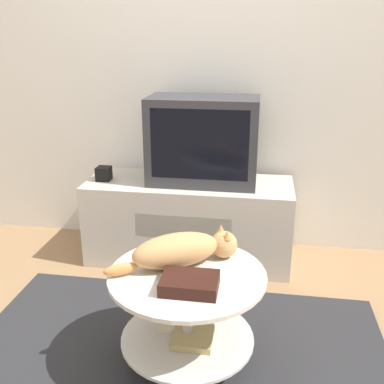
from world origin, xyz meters
name	(u,v)px	position (x,y,z in m)	size (l,w,h in m)	color
ground_plane	(173,367)	(0.00, 0.00, 0.00)	(12.00, 12.00, 0.00)	#93704C
wall_back	(212,51)	(0.00, 1.36, 1.30)	(8.00, 0.05, 2.60)	silver
rug	(173,366)	(0.00, 0.00, 0.01)	(1.94, 1.30, 0.02)	#28282B
tv_stand	(189,221)	(-0.10, 1.04, 0.26)	(1.29, 0.47, 0.53)	beige
tv	(203,141)	(-0.01, 1.06, 0.79)	(0.66, 0.35, 0.53)	#333338
speaker	(104,174)	(-0.63, 1.00, 0.57)	(0.09, 0.09, 0.09)	black
coffee_table	(187,307)	(0.07, 0.01, 0.31)	(0.66, 0.66, 0.46)	#B2B2B7
dvd_box	(190,283)	(0.10, -0.11, 0.50)	(0.22, 0.16, 0.05)	black
cat	(183,250)	(0.03, 0.08, 0.55)	(0.53, 0.35, 0.14)	tan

